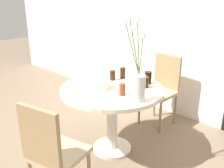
# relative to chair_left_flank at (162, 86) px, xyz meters

# --- Properties ---
(ground_plane) EXTENTS (16.00, 16.00, 0.00)m
(ground_plane) POSITION_rel_chair_left_flank_xyz_m (-0.04, -0.93, -0.54)
(ground_plane) COLOR #7A6651
(wall_back) EXTENTS (8.00, 0.05, 2.60)m
(wall_back) POSITION_rel_chair_left_flank_xyz_m (-0.04, 0.40, 0.76)
(wall_back) COLOR silver
(wall_back) RESTS_ON ground_plane
(dining_table) EXTENTS (1.09, 1.09, 0.75)m
(dining_table) POSITION_rel_chair_left_flank_xyz_m (-0.04, -0.93, 0.08)
(dining_table) COLOR beige
(dining_table) RESTS_ON ground_plane
(chair_left_flank) EXTENTS (0.42, 0.42, 0.94)m
(chair_left_flank) POSITION_rel_chair_left_flank_xyz_m (0.00, 0.00, 0.00)
(chair_left_flank) COLOR tan
(chair_left_flank) RESTS_ON ground_plane
(chair_near_front) EXTENTS (0.48, 0.48, 0.94)m
(chair_near_front) POSITION_rel_chair_left_flank_xyz_m (0.15, -1.84, 0.00)
(chair_near_front) COLOR tan
(chair_near_front) RESTS_ON ground_plane
(birthday_cake) EXTENTS (0.20, 0.20, 0.15)m
(birthday_cake) POSITION_rel_chair_left_flank_xyz_m (-0.12, -1.03, 0.27)
(birthday_cake) COLOR white
(birthday_cake) RESTS_ON dining_table
(flower_vase) EXTENTS (0.20, 0.20, 0.77)m
(flower_vase) POSITION_rel_chair_left_flank_xyz_m (0.36, -1.02, 0.43)
(flower_vase) COLOR silver
(flower_vase) RESTS_ON dining_table
(side_plate) EXTENTS (0.17, 0.17, 0.01)m
(side_plate) POSITION_rel_chair_left_flank_xyz_m (-0.30, -1.15, 0.22)
(side_plate) COLOR white
(side_plate) RESTS_ON dining_table
(drink_glass_0) EXTENTS (0.06, 0.06, 0.13)m
(drink_glass_0) POSITION_rel_chair_left_flank_xyz_m (-0.17, -0.62, 0.28)
(drink_glass_0) COLOR #33190C
(drink_glass_0) RESTS_ON dining_table
(drink_glass_1) EXTENTS (0.08, 0.08, 0.14)m
(drink_glass_1) POSITION_rel_chair_left_flank_xyz_m (0.16, -0.57, 0.29)
(drink_glass_1) COLOR black
(drink_glass_1) RESTS_ON dining_table
(drink_glass_2) EXTENTS (0.06, 0.06, 0.11)m
(drink_glass_2) POSITION_rel_chair_left_flank_xyz_m (-0.21, -0.74, 0.27)
(drink_glass_2) COLOR #33190C
(drink_glass_2) RESTS_ON dining_table
(drink_glass_3) EXTENTS (0.08, 0.08, 0.12)m
(drink_glass_3) POSITION_rel_chair_left_flank_xyz_m (0.21, -0.69, 0.28)
(drink_glass_3) COLOR #33190C
(drink_glass_3) RESTS_ON dining_table
(drink_glass_4) EXTENTS (0.06, 0.06, 0.12)m
(drink_glass_4) POSITION_rel_chair_left_flank_xyz_m (0.17, -1.01, 0.28)
(drink_glass_4) COLOR maroon
(drink_glass_4) RESTS_ON dining_table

